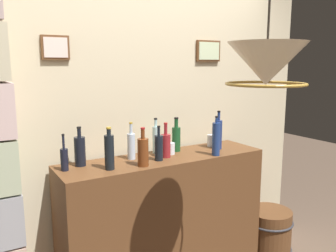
% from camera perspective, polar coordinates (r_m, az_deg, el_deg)
% --- Properties ---
extents(panelled_rear_partition, '(3.27, 0.15, 2.78)m').
position_cam_1_polar(panelled_rear_partition, '(2.89, -3.55, 3.35)').
color(panelled_rear_partition, beige).
rests_on(panelled_rear_partition, ground).
extents(bar_shelf_unit, '(1.64, 0.44, 1.10)m').
position_cam_1_polar(bar_shelf_unit, '(2.90, -0.53, -15.58)').
color(bar_shelf_unit, brown).
rests_on(bar_shelf_unit, ground).
extents(liquor_bottle_scotch, '(0.07, 0.07, 0.27)m').
position_cam_1_polar(liquor_bottle_scotch, '(2.68, -0.38, -3.08)').
color(liquor_bottle_scotch, maroon).
rests_on(liquor_bottle_scotch, bar_shelf_unit).
extents(liquor_bottle_tequila, '(0.05, 0.05, 0.28)m').
position_cam_1_polar(liquor_bottle_tequila, '(2.80, -2.02, -2.11)').
color(liquor_bottle_tequila, '#A8D3D0').
rests_on(liquor_bottle_tequila, bar_shelf_unit).
extents(liquor_bottle_brandy, '(0.06, 0.06, 0.31)m').
position_cam_1_polar(liquor_bottle_brandy, '(2.75, 7.81, -2.06)').
color(liquor_bottle_brandy, navy).
rests_on(liquor_bottle_brandy, bar_shelf_unit).
extents(liquor_bottle_gin, '(0.06, 0.06, 0.26)m').
position_cam_1_polar(liquor_bottle_gin, '(2.59, -1.51, -3.48)').
color(liquor_bottle_gin, black).
rests_on(liquor_bottle_gin, bar_shelf_unit).
extents(liquor_bottle_bourbon, '(0.07, 0.07, 0.28)m').
position_cam_1_polar(liquor_bottle_bourbon, '(2.86, 1.34, -1.96)').
color(liquor_bottle_bourbon, '#184923').
rests_on(liquor_bottle_bourbon, bar_shelf_unit).
extents(liquor_bottle_whiskey, '(0.06, 0.06, 0.28)m').
position_cam_1_polar(liquor_bottle_whiskey, '(2.64, -5.99, -3.14)').
color(liquor_bottle_whiskey, silver).
rests_on(liquor_bottle_whiskey, bar_shelf_unit).
extents(liquor_bottle_port, '(0.06, 0.06, 0.32)m').
position_cam_1_polar(liquor_bottle_port, '(2.96, 8.18, -1.26)').
color(liquor_bottle_port, navy).
rests_on(liquor_bottle_port, bar_shelf_unit).
extents(liquor_bottle_rum, '(0.08, 0.08, 0.28)m').
position_cam_1_polar(liquor_bottle_rum, '(2.53, -14.11, -3.91)').
color(liquor_bottle_rum, black).
rests_on(liquor_bottle_rum, bar_shelf_unit).
extents(liquor_bottle_sherry, '(0.07, 0.07, 0.29)m').
position_cam_1_polar(liquor_bottle_sherry, '(2.40, -9.51, -4.10)').
color(liquor_bottle_sherry, black).
rests_on(liquor_bottle_sherry, bar_shelf_unit).
extents(liquor_bottle_vodka, '(0.08, 0.08, 0.27)m').
position_cam_1_polar(liquor_bottle_vodka, '(2.46, -4.08, -4.14)').
color(liquor_bottle_vodka, brown).
rests_on(liquor_bottle_vodka, bar_shelf_unit).
extents(liquor_bottle_mezcal, '(0.05, 0.05, 0.25)m').
position_cam_1_polar(liquor_bottle_mezcal, '(2.45, -16.49, -5.09)').
color(liquor_bottle_mezcal, black).
rests_on(liquor_bottle_mezcal, bar_shelf_unit).
extents(glass_tumbler_rocks, '(0.07, 0.07, 0.10)m').
position_cam_1_polar(glass_tumbler_rocks, '(3.06, 6.98, -2.36)').
color(glass_tumbler_rocks, silver).
rests_on(glass_tumbler_rocks, bar_shelf_unit).
extents(glass_tumbler_highball, '(0.08, 0.08, 0.09)m').
position_cam_1_polar(glass_tumbler_highball, '(2.78, 0.32, -3.67)').
color(glass_tumbler_highball, silver).
rests_on(glass_tumbler_highball, bar_shelf_unit).
extents(pendant_lamp, '(0.42, 0.42, 0.53)m').
position_cam_1_polar(pendant_lamp, '(1.91, 15.70, 9.52)').
color(pendant_lamp, '#EFE5C6').
extents(wooden_barrel, '(0.43, 0.43, 0.47)m').
position_cam_1_polar(wooden_barrel, '(3.56, 16.00, -16.51)').
color(wooden_barrel, brown).
rests_on(wooden_barrel, ground).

